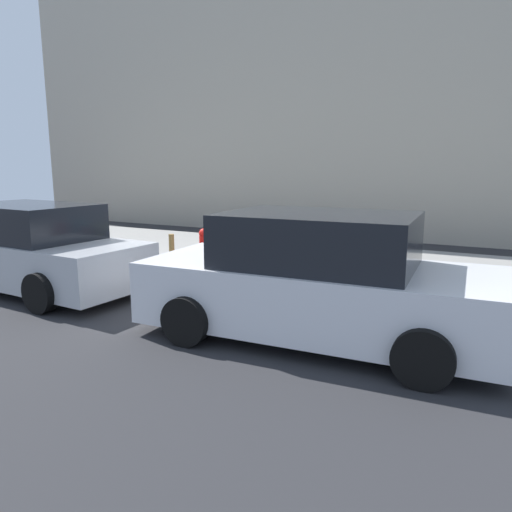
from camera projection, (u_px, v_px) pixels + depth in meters
ground_plane at (183, 280)px, 9.48m from camera, size 40.00×40.00×0.00m
sidewalk_curb at (243, 256)px, 11.65m from camera, size 18.00×5.00×0.14m
building_facade_sidewalk_side at (330, 33)px, 15.65m from camera, size 24.00×3.00×13.12m
suitcase_red_0 at (359, 267)px, 8.59m from camera, size 0.46×0.25×0.89m
suitcase_teal_1 at (331, 260)px, 8.89m from camera, size 0.46×0.24×1.02m
suitcase_maroon_2 at (302, 263)px, 9.03m from camera, size 0.43×0.29×0.63m
suitcase_olive_3 at (278, 255)px, 9.26m from camera, size 0.40×0.23×1.03m
suitcase_navy_4 at (256, 258)px, 9.48m from camera, size 0.37×0.26×0.81m
suitcase_silver_5 at (236, 256)px, 9.75m from camera, size 0.44×0.23×0.60m
fire_hydrant at (204, 246)px, 10.10m from camera, size 0.39×0.21×0.81m
bollard_post at (172, 249)px, 10.32m from camera, size 0.12×0.12×0.65m
parking_meter at (411, 240)px, 8.34m from camera, size 0.12×0.09×1.27m
parked_car_white_0 at (317, 281)px, 6.16m from camera, size 4.67×2.26×1.66m
parked_car_silver_1 at (31, 250)px, 8.68m from camera, size 4.75×2.14×1.57m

